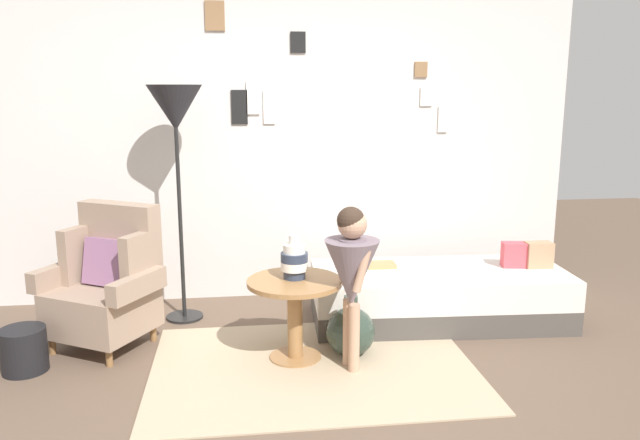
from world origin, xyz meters
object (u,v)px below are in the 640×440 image
Objects in this scene: person_child at (352,268)px; daybed at (439,295)px; book_on_daybed at (381,265)px; demijohn_near at (351,331)px; magazine_basket at (24,350)px; side_table at (295,302)px; floor_lamp at (175,117)px; armchair at (107,283)px; vase_striped at (294,260)px.

daybed is at bearing 42.70° from person_child.
book_on_daybed is 0.82m from demijohn_near.
person_child is 2.12m from magazine_basket.
demijohn_near is 1.47× the size of magazine_basket.
floor_lamp reaches higher than side_table.
armchair reaches higher than book_on_daybed.
floor_lamp is 1.69× the size of person_child.
magazine_basket is at bearing -169.78° from daybed.
vase_striped is at bearing 87.20° from side_table.
vase_striped is at bearing 145.29° from person_child.
side_table is 1.72m from magazine_basket.
book_on_daybed is (1.51, -0.15, -1.13)m from floor_lamp.
vase_striped is 0.16× the size of floor_lamp.
magazine_basket is at bearing 173.39° from person_child.
floor_lamp is 1.98m from demijohn_near.
floor_lamp reaches higher than magazine_basket.
person_child is (-0.81, -0.75, 0.46)m from daybed.
floor_lamp is (0.47, 0.44, 1.10)m from armchair.
floor_lamp is at bearing 133.70° from vase_striped.
demijohn_near is (1.15, -0.84, -1.37)m from floor_lamp.
demijohn_near is (1.62, -0.40, -0.27)m from armchair.
book_on_daybed is 0.54× the size of demijohn_near.
demijohn_near is at bearing -145.18° from daybed.
daybed is 1.10× the size of floor_lamp.
vase_striped is 0.27× the size of person_child.
magazine_basket is (-2.07, 0.03, -0.03)m from demijohn_near.
vase_striped reaches higher than side_table.
side_table is at bearing -18.39° from armchair.
armchair is 3.39× the size of vase_striped.
floor_lamp is (-0.78, 0.86, 1.15)m from side_table.
book_on_daybed is (0.73, 0.67, -0.25)m from vase_striped.
side_table reaches higher than demijohn_near.
book_on_daybed is at bearing 42.63° from vase_striped.
armchair reaches higher than side_table.
daybed is 0.50m from book_on_daybed.
person_child is at bearing -30.40° from side_table.
armchair is 0.93× the size of person_child.
person_child reaches higher than book_on_daybed.
side_table is at bearing -92.80° from vase_striped.
armchair is at bearing -176.71° from daybed.
daybed is 3.15× the size of side_table.
floor_lamp is at bearing 43.29° from armchair.
person_child reaches higher than armchair.
demijohn_near is (0.37, -0.02, -0.49)m from vase_striped.
side_table is at bearing -47.53° from floor_lamp.
side_table is 0.47m from person_child.
floor_lamp is 1.86m from magazine_basket.
side_table is at bearing -1.33° from magazine_basket.
book_on_daybed reaches higher than daybed.
daybed is at bearing -19.46° from book_on_daybed.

